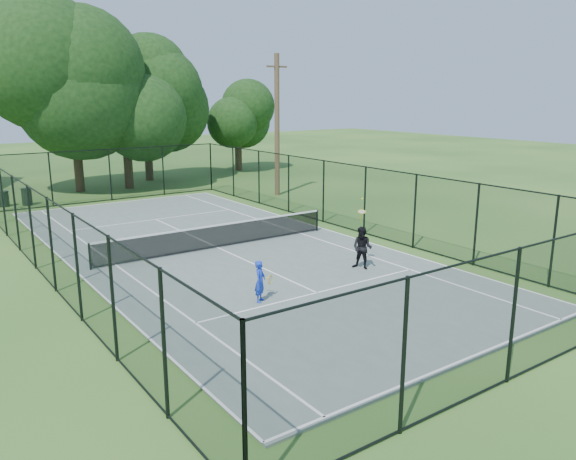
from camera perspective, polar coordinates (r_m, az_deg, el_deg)
ground at (r=22.54m, az=-7.11°, el=-1.95°), size 120.00×120.00×0.00m
tennis_court at (r=22.53m, az=-7.11°, el=-1.88°), size 11.00×24.00×0.06m
tennis_net at (r=22.39m, az=-7.16°, el=-0.52°), size 10.08×0.08×0.95m
fence at (r=22.19m, az=-7.23°, el=1.79°), size 13.10×26.10×3.00m
tree_near_left at (r=37.75m, az=-21.13°, el=13.36°), size 8.02×8.02×10.46m
tree_near_mid at (r=38.13m, az=-16.22°, el=10.81°), size 5.60×5.60×7.32m
tree_near_right at (r=41.49m, az=-14.31°, el=12.80°), size 6.53×6.53×9.02m
tree_far_right at (r=45.92m, az=-5.13°, el=10.84°), size 4.71×4.71×6.22m
trash_bin_left at (r=34.60m, az=-26.91°, el=2.85°), size 0.58×0.58×0.86m
trash_bin_right at (r=34.46m, az=-25.01°, el=3.09°), size 0.58×0.58×0.95m
utility_pole at (r=34.11m, az=-1.12°, el=10.62°), size 1.40×0.30×8.35m
player_blue at (r=16.49m, az=-2.84°, el=-5.22°), size 0.86×0.52×1.25m
player_black at (r=19.67m, az=7.56°, el=-1.81°), size 0.85×1.01×2.40m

